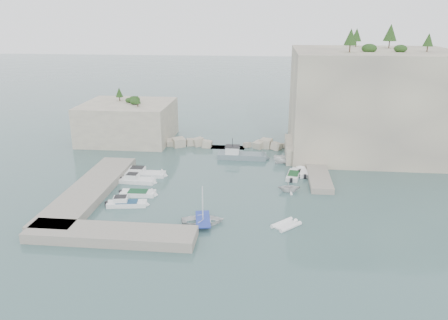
# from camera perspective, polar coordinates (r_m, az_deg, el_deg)

# --- Properties ---
(ground) EXTENTS (400.00, 400.00, 0.00)m
(ground) POSITION_cam_1_polar(r_m,az_deg,el_deg) (56.99, -0.64, -4.77)
(ground) COLOR #406160
(ground) RESTS_ON ground
(cliff_east) EXTENTS (26.00, 22.00, 17.00)m
(cliff_east) POSITION_cam_1_polar(r_m,az_deg,el_deg) (78.12, 18.56, 7.22)
(cliff_east) COLOR beige
(cliff_east) RESTS_ON ground
(cliff_terrace) EXTENTS (8.00, 10.00, 2.50)m
(cliff_terrace) POSITION_cam_1_polar(r_m,az_deg,el_deg) (73.46, 11.14, 1.33)
(cliff_terrace) COLOR beige
(cliff_terrace) RESTS_ON ground
(outcrop_west) EXTENTS (16.00, 14.00, 7.00)m
(outcrop_west) POSITION_cam_1_polar(r_m,az_deg,el_deg) (83.50, -12.41, 4.92)
(outcrop_west) COLOR beige
(outcrop_west) RESTS_ON ground
(quay_west) EXTENTS (5.00, 24.00, 1.10)m
(quay_west) POSITION_cam_1_polar(r_m,az_deg,el_deg) (60.15, -17.09, -3.78)
(quay_west) COLOR #9E9689
(quay_west) RESTS_ON ground
(quay_south) EXTENTS (18.00, 4.00, 1.10)m
(quay_south) POSITION_cam_1_polar(r_m,az_deg,el_deg) (47.99, -14.55, -9.40)
(quay_south) COLOR #9E9689
(quay_south) RESTS_ON ground
(ledge_east) EXTENTS (3.00, 16.00, 0.80)m
(ledge_east) POSITION_cam_1_polar(r_m,az_deg,el_deg) (66.22, 12.07, -1.43)
(ledge_east) COLOR #9E9689
(ledge_east) RESTS_ON ground
(breakwater) EXTENTS (28.00, 3.00, 1.40)m
(breakwater) POSITION_cam_1_polar(r_m,az_deg,el_deg) (77.46, 0.51, 2.16)
(breakwater) COLOR beige
(breakwater) RESTS_ON ground
(motorboat_b) EXTENTS (5.45, 2.01, 1.40)m
(motorboat_b) POSITION_cam_1_polar(r_m,az_deg,el_deg) (62.73, -11.20, -2.90)
(motorboat_b) COLOR white
(motorboat_b) RESTS_ON ground
(motorboat_c) EXTENTS (5.00, 1.98, 0.70)m
(motorboat_c) POSITION_cam_1_polar(r_m,az_deg,el_deg) (58.42, -11.15, -4.54)
(motorboat_c) COLOR white
(motorboat_c) RESTS_ON ground
(motorboat_a) EXTENTS (6.86, 2.19, 1.40)m
(motorboat_a) POSITION_cam_1_polar(r_m,az_deg,el_deg) (65.14, -10.41, -2.04)
(motorboat_a) COLOR white
(motorboat_a) RESTS_ON ground
(motorboat_d) EXTENTS (5.45, 2.37, 1.40)m
(motorboat_d) POSITION_cam_1_polar(r_m,az_deg,el_deg) (55.57, -12.56, -5.88)
(motorboat_d) COLOR white
(motorboat_d) RESTS_ON ground
(rowboat) EXTENTS (5.37, 4.27, 1.00)m
(rowboat) POSITION_cam_1_polar(r_m,az_deg,el_deg) (50.10, -2.76, -8.24)
(rowboat) COLOR white
(rowboat) RESTS_ON ground
(inflatable_dinghy) EXTENTS (3.67, 3.70, 0.44)m
(inflatable_dinghy) POSITION_cam_1_polar(r_m,az_deg,el_deg) (49.85, 8.11, -8.56)
(inflatable_dinghy) COLOR white
(inflatable_dinghy) RESTS_ON ground
(tender_east_a) EXTENTS (3.19, 2.84, 1.54)m
(tender_east_a) POSITION_cam_1_polar(r_m,az_deg,el_deg) (59.12, 8.47, -4.10)
(tender_east_a) COLOR silver
(tender_east_a) RESTS_ON ground
(tender_east_b) EXTENTS (2.49, 5.07, 0.70)m
(tender_east_b) POSITION_cam_1_polar(r_m,az_deg,el_deg) (64.37, 9.04, -2.21)
(tender_east_b) COLOR silver
(tender_east_b) RESTS_ON ground
(tender_east_c) EXTENTS (1.86, 4.36, 0.70)m
(tender_east_c) POSITION_cam_1_polar(r_m,az_deg,el_deg) (65.85, 10.19, -1.79)
(tender_east_c) COLOR white
(tender_east_c) RESTS_ON ground
(tender_east_d) EXTENTS (4.47, 2.58, 1.63)m
(tender_east_d) POSITION_cam_1_polar(r_m,az_deg,el_deg) (70.21, 8.12, -0.39)
(tender_east_d) COLOR white
(tender_east_d) RESTS_ON ground
(work_boat) EXTENTS (8.70, 2.61, 2.20)m
(work_boat) POSITION_cam_1_polar(r_m,az_deg,el_deg) (71.77, 2.35, 0.21)
(work_boat) COLOR slate
(work_boat) RESTS_ON ground
(rowboat_mast) EXTENTS (0.10, 0.10, 4.20)m
(rowboat_mast) POSITION_cam_1_polar(r_m,az_deg,el_deg) (48.98, -2.81, -5.53)
(rowboat_mast) COLOR white
(rowboat_mast) RESTS_ON rowboat
(vegetation) EXTENTS (53.48, 13.88, 13.40)m
(vegetation) POSITION_cam_1_polar(r_m,az_deg,el_deg) (77.40, 15.22, 14.50)
(vegetation) COLOR #1E4219
(vegetation) RESTS_ON ground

